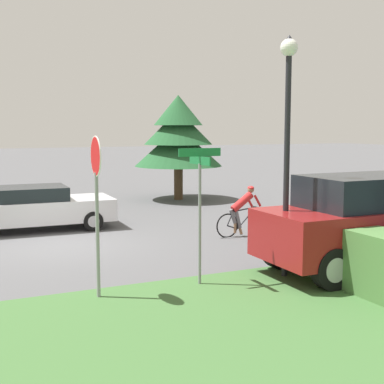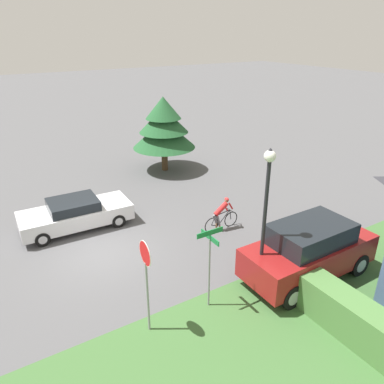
% 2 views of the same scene
% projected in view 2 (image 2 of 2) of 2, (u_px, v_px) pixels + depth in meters
% --- Properties ---
extents(ground_plane, '(140.00, 140.00, 0.00)m').
position_uv_depth(ground_plane, '(103.00, 253.00, 14.70)').
color(ground_plane, '#515154').
extents(sedan_left_lane, '(2.06, 4.76, 1.34)m').
position_uv_depth(sedan_left_lane, '(76.00, 214.00, 16.32)').
color(sedan_left_lane, silver).
rests_on(sedan_left_lane, ground).
extents(cyclist, '(0.44, 1.76, 1.46)m').
position_uv_depth(cyclist, '(221.00, 215.00, 16.17)').
color(cyclist, black).
rests_on(cyclist, ground).
extents(parked_suv_right, '(2.04, 4.84, 2.09)m').
position_uv_depth(parked_suv_right, '(309.00, 251.00, 12.89)').
color(parked_suv_right, maroon).
rests_on(parked_suv_right, ground).
extents(stop_sign, '(0.73, 0.07, 2.98)m').
position_uv_depth(stop_sign, '(146.00, 269.00, 10.11)').
color(stop_sign, gray).
rests_on(stop_sign, ground).
extents(street_lamp, '(0.36, 0.36, 4.97)m').
position_uv_depth(street_lamp, '(266.00, 198.00, 11.28)').
color(street_lamp, black).
rests_on(street_lamp, ground).
extents(street_name_sign, '(0.90, 0.90, 2.72)m').
position_uv_depth(street_name_sign, '(210.00, 255.00, 11.16)').
color(street_name_sign, gray).
rests_on(street_name_sign, ground).
extents(conifer_tall_near, '(3.77, 3.77, 4.50)m').
position_uv_depth(conifer_tall_near, '(164.00, 126.00, 22.28)').
color(conifer_tall_near, '#4C3823').
rests_on(conifer_tall_near, ground).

